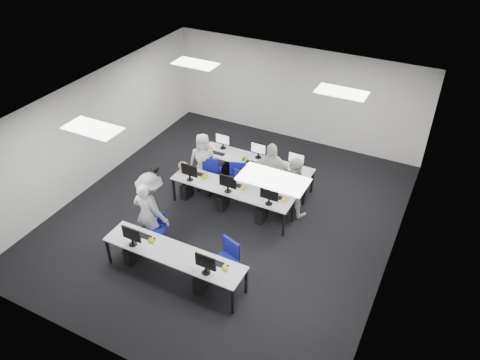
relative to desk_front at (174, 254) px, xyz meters
The scene contains 23 objects.
room 2.54m from the desk_front, 90.00° to the left, with size 9.00×9.02×3.00m.
ceiling_panels 3.33m from the desk_front, 90.00° to the left, with size 5.20×4.60×0.02m.
desk_front is the anchor object (origin of this frame).
desk_mid 2.60m from the desk_front, 90.00° to the left, with size 3.20×0.70×0.73m.
desk_back 4.00m from the desk_front, 90.00° to the left, with size 3.20×0.70×0.73m.
equipment_front 0.38m from the desk_front, behind, with size 2.51×0.41×1.19m.
equipment_mid 2.61m from the desk_front, 94.24° to the left, with size 2.91×0.41×1.19m.
equipment_back 4.04m from the desk_front, 87.27° to the left, with size 2.91×0.41×1.19m.
chair_0 1.24m from the desk_front, 145.25° to the left, with size 0.51×0.54×0.86m.
chair_1 1.13m from the desk_front, 26.21° to the left, with size 0.60×0.63×0.97m.
chair_2 3.30m from the desk_front, 107.18° to the left, with size 0.50×0.53×0.87m.
chair_3 3.26m from the desk_front, 93.14° to the left, with size 0.59×0.62×0.93m.
chair_4 3.31m from the desk_front, 73.42° to the left, with size 0.53×0.55×0.82m.
chair_5 3.62m from the desk_front, 106.67° to the left, with size 0.56×0.59×0.93m.
chair_6 3.43m from the desk_front, 90.98° to the left, with size 0.48×0.51×0.83m.
chair_7 3.67m from the desk_front, 70.44° to the left, with size 0.58×0.60×0.92m.
handbag 3.06m from the desk_front, 118.32° to the left, with size 0.34×0.22×0.28m, color #946C4C.
student_0 1.40m from the desk_front, 149.11° to the left, with size 0.60×0.39×1.64m, color white.
student_1 3.56m from the desk_front, 66.87° to the left, with size 0.78×0.61×1.61m, color white.
student_2 3.58m from the desk_front, 110.58° to the left, with size 0.75×0.49×1.53m, color white.
student_3 3.35m from the desk_front, 76.97° to the left, with size 1.08×0.45×1.85m, color white.
photographer 1.58m from the desk_front, 141.63° to the left, with size 1.11×0.64×1.72m, color gray.
dslr_camera 1.97m from the desk_front, 135.63° to the left, with size 0.14×0.18×0.10m, color black.
Camera 1 is at (4.47, -8.12, 7.56)m, focal length 35.00 mm.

